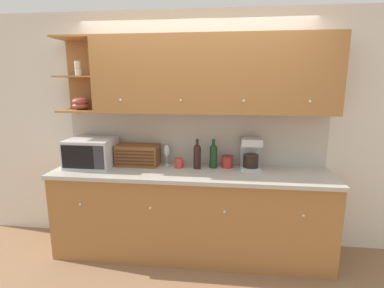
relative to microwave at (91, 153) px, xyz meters
The scene contains 13 objects.
ground_plane 1.58m from the microwave, 13.96° to the left, with size 24.00×24.00×0.00m, color #896647.
wall_back 1.17m from the microwave, 15.41° to the left, with size 5.29×0.06×2.60m.
counter_unit 1.27m from the microwave, ahead, with size 2.91×0.67×0.94m.
backsplash_panel 1.15m from the microwave, 13.67° to the left, with size 2.89×0.01×0.59m.
upper_cabinets 1.52m from the microwave, ahead, with size 2.89×0.37×0.78m.
microwave is the anchor object (origin of this frame).
bread_box 0.51m from the microwave, 12.34° to the left, with size 0.46×0.26×0.23m.
wine_glass 0.82m from the microwave, 10.07° to the left, with size 0.07×0.07×0.23m.
mug 0.97m from the microwave, ahead, with size 0.10×0.09×0.10m.
wine_bottle 1.16m from the microwave, ahead, with size 0.08×0.08×0.32m.
second_wine_bottle 1.34m from the microwave, ahead, with size 0.08×0.08×0.32m.
storage_canister 1.49m from the microwave, ahead, with size 0.12×0.12×0.13m.
coffee_maker 1.73m from the microwave, ahead, with size 0.21×0.23×0.34m.
Camera 1 is at (0.37, -3.30, 1.86)m, focal length 28.00 mm.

